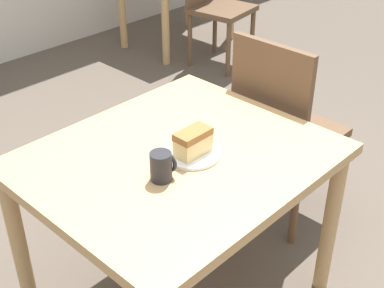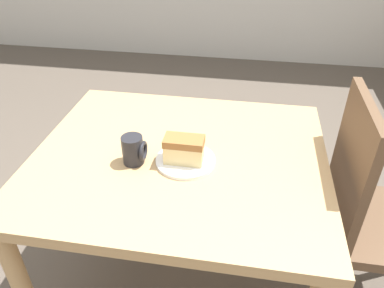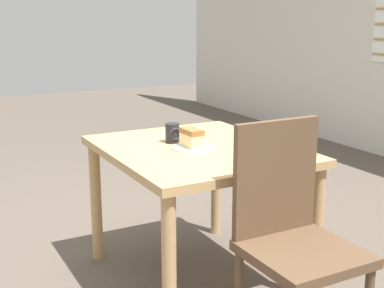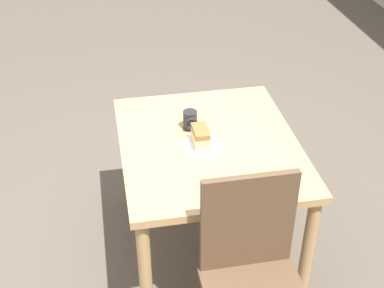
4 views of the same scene
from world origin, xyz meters
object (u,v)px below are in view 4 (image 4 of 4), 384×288
object	(u,v)px
chair_near_window	(253,277)
cake_slice	(201,137)
plate	(202,145)
dining_table_near	(209,158)
coffee_mug	(190,120)

from	to	relation	value
chair_near_window	cake_slice	world-z (taller)	chair_near_window
cake_slice	plate	bearing A→B (deg)	68.17
dining_table_near	coffee_mug	distance (m)	0.21
plate	coffee_mug	world-z (taller)	coffee_mug
plate	coffee_mug	bearing A→B (deg)	-170.53
plate	coffee_mug	xyz separation A→B (m)	(-0.17, -0.03, 0.04)
dining_table_near	cake_slice	xyz separation A→B (m)	(0.03, -0.05, 0.15)
chair_near_window	plate	world-z (taller)	chair_near_window
plate	cake_slice	bearing A→B (deg)	-111.83
cake_slice	chair_near_window	bearing A→B (deg)	7.18
cake_slice	dining_table_near	bearing A→B (deg)	119.10
chair_near_window	coffee_mug	bearing A→B (deg)	97.16
dining_table_near	chair_near_window	size ratio (longest dim) A/B	1.09
plate	cake_slice	distance (m)	0.05
coffee_mug	dining_table_near	bearing A→B (deg)	26.18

